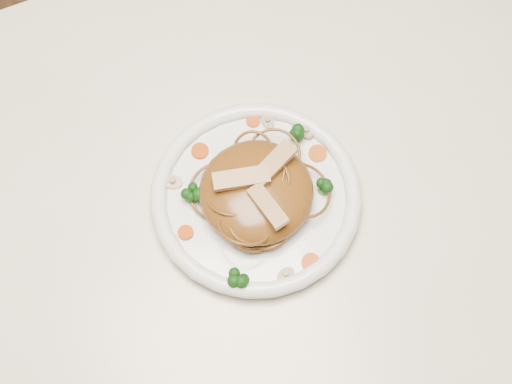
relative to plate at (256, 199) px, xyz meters
name	(u,v)px	position (x,y,z in m)	size (l,w,h in m)	color
ground	(231,334)	(-0.05, 0.02, -0.76)	(4.00, 4.00, 0.00)	brown
table	(215,232)	(-0.05, 0.02, -0.11)	(1.20, 0.80, 0.75)	silver
plate	(256,199)	(0.00, 0.00, 0.00)	(0.26, 0.26, 0.02)	white
noodle_mound	(256,192)	(0.00, 0.00, 0.03)	(0.14, 0.14, 0.04)	brown
chicken_a	(272,165)	(0.03, 0.01, 0.06)	(0.07, 0.02, 0.01)	tan
chicken_b	(241,178)	(-0.02, 0.01, 0.06)	(0.07, 0.02, 0.01)	tan
chicken_c	(268,206)	(0.00, -0.04, 0.06)	(0.06, 0.02, 0.01)	tan
broccoli_0	(297,131)	(0.08, 0.05, 0.02)	(0.03, 0.03, 0.03)	#0F400D
broccoli_1	(192,193)	(-0.07, 0.03, 0.02)	(0.03, 0.03, 0.03)	#0F400D
broccoli_2	(239,278)	(-0.06, -0.09, 0.02)	(0.02, 0.02, 0.03)	#0F400D
broccoli_3	(324,186)	(0.08, -0.03, 0.02)	(0.02, 0.02, 0.03)	#0F400D
carrot_0	(253,121)	(0.04, 0.10, 0.01)	(0.02, 0.02, 0.01)	#B23B06
carrot_1	(186,233)	(-0.10, -0.01, 0.01)	(0.02, 0.02, 0.01)	#B23B06
carrot_2	(317,153)	(0.09, 0.02, 0.01)	(0.02, 0.02, 0.01)	#B23B06
carrot_3	(200,151)	(-0.04, 0.09, 0.01)	(0.02, 0.02, 0.01)	#B23B06
carrot_4	(311,262)	(0.02, -0.10, 0.01)	(0.02, 0.02, 0.01)	#B23B06
mushroom_0	(286,274)	(-0.01, -0.11, 0.01)	(0.02, 0.02, 0.01)	tan
mushroom_1	(306,131)	(0.10, 0.05, 0.01)	(0.03, 0.03, 0.01)	tan
mushroom_2	(173,182)	(-0.09, 0.06, 0.01)	(0.02, 0.02, 0.01)	tan
mushroom_3	(268,122)	(0.06, 0.09, 0.01)	(0.02, 0.02, 0.01)	tan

